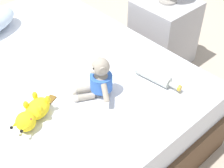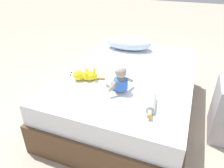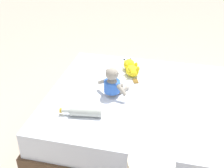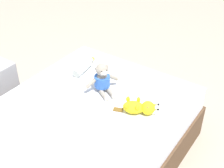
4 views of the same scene
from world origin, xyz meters
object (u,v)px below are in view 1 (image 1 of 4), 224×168
plush_yellow_creature (33,114)px  nightstand (163,32)px  plush_monkey (99,80)px  glass_bottle (154,76)px  bed (58,93)px

plush_yellow_creature → nightstand: plush_yellow_creature is taller
nightstand → plush_monkey: bearing=-159.5°
glass_bottle → nightstand: size_ratio=0.53×
nightstand → plush_yellow_creature: bearing=-167.5°
glass_bottle → nightstand: (0.72, 0.51, -0.26)m
bed → nightstand: size_ratio=3.30×
plush_monkey → glass_bottle: bearing=-23.2°
glass_bottle → bed: bearing=122.6°
plush_yellow_creature → glass_bottle: size_ratio=1.07×
plush_monkey → nightstand: plush_monkey is taller
plush_monkey → nightstand: (1.02, 0.38, -0.32)m
plush_yellow_creature → nightstand: size_ratio=0.57×
plush_monkey → bed: bearing=95.0°
plush_yellow_creature → glass_bottle: bearing=-16.6°
plush_monkey → plush_yellow_creature: bearing=169.0°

